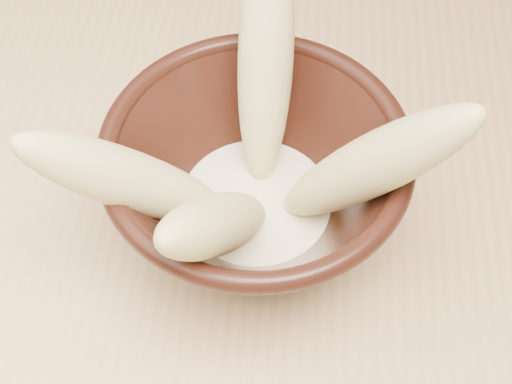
% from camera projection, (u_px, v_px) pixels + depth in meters
% --- Properties ---
extents(table, '(1.20, 0.80, 0.75)m').
position_uv_depth(table, '(431.00, 323.00, 0.59)').
color(table, tan).
rests_on(table, ground).
extents(bowl, '(0.21, 0.21, 0.11)m').
position_uv_depth(bowl, '(256.00, 184.00, 0.50)').
color(bowl, black).
rests_on(bowl, table).
extents(milk_puddle, '(0.12, 0.12, 0.02)m').
position_uv_depth(milk_puddle, '(256.00, 206.00, 0.52)').
color(milk_puddle, beige).
rests_on(milk_puddle, bowl).
extents(banana_upright, '(0.04, 0.13, 0.18)m').
position_uv_depth(banana_upright, '(266.00, 59.00, 0.49)').
color(banana_upright, '#D5CA7E').
rests_on(banana_upright, bowl).
extents(banana_left, '(0.15, 0.09, 0.16)m').
position_uv_depth(banana_left, '(132.00, 181.00, 0.45)').
color(banana_left, '#D5CA7E').
rests_on(banana_left, bowl).
extents(banana_right, '(0.14, 0.08, 0.17)m').
position_uv_depth(banana_right, '(370.00, 167.00, 0.44)').
color(banana_right, '#D5CA7E').
rests_on(banana_right, bowl).
extents(banana_front, '(0.09, 0.14, 0.15)m').
position_uv_depth(banana_front, '(217.00, 224.00, 0.43)').
color(banana_front, '#D5CA7E').
rests_on(banana_front, bowl).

